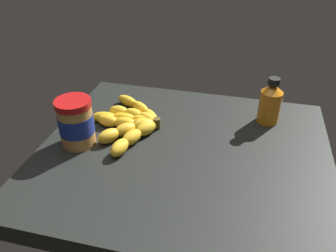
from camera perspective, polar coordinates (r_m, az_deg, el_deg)
name	(u,v)px	position (r cm, az deg, el deg)	size (l,w,h in cm)	color
ground_plane	(183,158)	(92.29, 2.59, -5.32)	(76.04, 67.65, 5.00)	black
banana_bunch	(130,122)	(99.58, -6.32, 0.64)	(21.43, 31.59, 3.77)	gold
peanut_butter_jar	(76,123)	(92.96, -15.09, 0.55)	(9.36, 9.36, 13.20)	#BF8442
honey_bottle	(270,103)	(103.89, 16.69, 3.78)	(6.35, 6.35, 14.07)	orange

